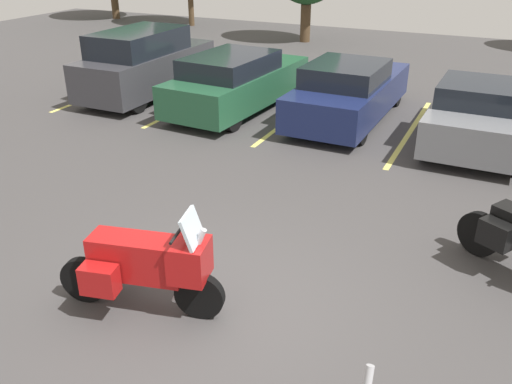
{
  "coord_description": "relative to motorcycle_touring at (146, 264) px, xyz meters",
  "views": [
    {
      "loc": [
        2.91,
        -4.82,
        4.35
      ],
      "look_at": [
        -0.23,
        1.82,
        0.79
      ],
      "focal_mm": 38.13,
      "sensor_mm": 36.0,
      "label": 1
    }
  ],
  "objects": [
    {
      "name": "parking_stripes",
      "position": [
        0.19,
        8.29,
        -0.68
      ],
      "size": [
        14.94,
        5.19,
        0.01
      ],
      "color": "#EAE066",
      "rests_on": "ground"
    },
    {
      "name": "ground",
      "position": [
        0.69,
        0.36,
        -0.73
      ],
      "size": [
        44.0,
        44.0,
        0.1
      ],
      "primitive_type": "cube",
      "color": "#423F3F"
    },
    {
      "name": "car_charcoal",
      "position": [
        -5.88,
        8.21,
        0.24
      ],
      "size": [
        1.77,
        4.68,
        1.88
      ],
      "color": "#38383D",
      "rests_on": "ground"
    },
    {
      "name": "car_navy",
      "position": [
        0.03,
        8.51,
        0.03
      ],
      "size": [
        1.95,
        4.92,
        1.49
      ],
      "color": "navy",
      "rests_on": "ground"
    },
    {
      "name": "car_green",
      "position": [
        -2.89,
        8.09,
        0.07
      ],
      "size": [
        2.17,
        4.94,
        1.51
      ],
      "color": "#235638",
      "rests_on": "ground"
    },
    {
      "name": "car_grey",
      "position": [
        3.16,
        8.03,
        0.02
      ],
      "size": [
        2.01,
        4.29,
        1.45
      ],
      "color": "slate",
      "rests_on": "ground"
    },
    {
      "name": "motorcycle_touring",
      "position": [
        0.0,
        0.0,
        0.0
      ],
      "size": [
        2.14,
        1.01,
        1.45
      ],
      "color": "black",
      "rests_on": "ground"
    }
  ]
}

